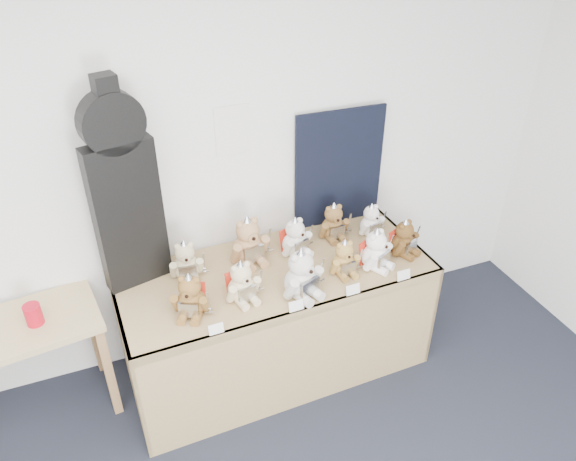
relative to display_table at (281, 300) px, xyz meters
name	(u,v)px	position (x,y,z in m)	size (l,w,h in m)	color
room_shell	(233,130)	(-0.10, 0.49, 0.92)	(6.00, 6.00, 6.00)	silver
display_table	(281,300)	(0.00, 0.00, 0.00)	(1.89, 0.83, 0.78)	#93774A
side_table	(22,342)	(-1.46, 0.21, -0.02)	(0.91, 0.58, 0.72)	tan
guitar_case	(124,190)	(-0.77, 0.30, 0.76)	(0.38, 0.20, 1.21)	black
navy_board	(339,168)	(0.57, 0.45, 0.56)	(0.60, 0.02, 0.79)	black
red_cup	(33,315)	(-1.36, 0.20, 0.16)	(0.09, 0.09, 0.12)	red
teddy_front_far_left	(191,297)	(-0.55, -0.11, 0.28)	(0.22, 0.23, 0.28)	brown
teddy_front_left	(242,283)	(-0.26, -0.10, 0.28)	(0.23, 0.21, 0.28)	beige
teddy_front_centre	(302,275)	(0.06, -0.18, 0.30)	(0.28, 0.26, 0.33)	silver
teddy_front_right	(344,259)	(0.37, -0.09, 0.27)	(0.20, 0.16, 0.25)	#A67E3F
teddy_front_far_right	(376,251)	(0.57, -0.10, 0.28)	(0.24, 0.23, 0.29)	white
teddy_front_end	(404,239)	(0.80, -0.05, 0.27)	(0.22, 0.21, 0.26)	brown
teddy_back_left	(186,262)	(-0.50, 0.21, 0.28)	(0.22, 0.19, 0.27)	#C3B68E
teddy_back_centre_left	(249,242)	(-0.11, 0.23, 0.30)	(0.28, 0.24, 0.34)	tan
teddy_back_centre_right	(296,238)	(0.18, 0.20, 0.28)	(0.23, 0.22, 0.28)	white
teddy_back_right	(334,223)	(0.47, 0.27, 0.27)	(0.22, 0.18, 0.27)	brown
teddy_back_end	(371,221)	(0.72, 0.22, 0.26)	(0.20, 0.17, 0.24)	white
entry_card_a	(216,329)	(-0.47, -0.31, 0.20)	(0.08, 0.00, 0.06)	white
entry_card_b	(296,306)	(-0.02, -0.30, 0.20)	(0.08, 0.00, 0.06)	white
entry_card_c	(353,290)	(0.33, -0.29, 0.20)	(0.08, 0.00, 0.06)	white
entry_card_d	(404,275)	(0.66, -0.28, 0.20)	(0.09, 0.00, 0.06)	white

